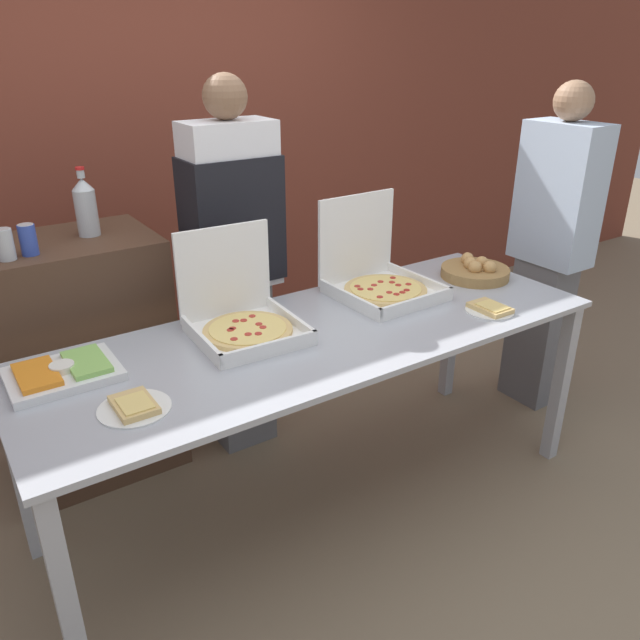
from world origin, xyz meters
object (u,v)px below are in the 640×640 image
object	(u,v)px
paper_plate_front_center	(134,406)
pizza_box_near_left	(378,277)
paper_plate_front_left	(490,309)
soda_bottle	(86,206)
pizza_box_far_left	(242,316)
veggie_tray	(63,372)
soda_can_colored	(28,240)
bread_basket	(475,271)
soda_can_silver	(5,244)
person_guest_cap	(550,247)
person_server_vest	(234,253)

from	to	relation	value
paper_plate_front_center	pizza_box_near_left	bearing A→B (deg)	15.68
paper_plate_front_left	soda_bottle	distance (m)	1.79
pizza_box_far_left	soda_bottle	bearing A→B (deg)	120.48
pizza_box_far_left	paper_plate_front_center	size ratio (longest dim) A/B	1.87
paper_plate_front_center	veggie_tray	size ratio (longest dim) A/B	0.64
paper_plate_front_center	soda_bottle	world-z (taller)	soda_bottle
soda_bottle	soda_can_colored	size ratio (longest dim) A/B	2.37
bread_basket	soda_can_silver	xyz separation A→B (m)	(-1.97, 0.61, 0.32)
soda_can_colored	paper_plate_front_left	bearing A→B (deg)	-30.51
pizza_box_far_left	pizza_box_near_left	world-z (taller)	pizza_box_near_left
pizza_box_near_left	bread_basket	distance (m)	0.54
bread_basket	person_guest_cap	xyz separation A→B (m)	(0.54, -0.02, 0.03)
paper_plate_front_center	soda_can_colored	distance (m)	0.94
paper_plate_front_center	person_guest_cap	bearing A→B (deg)	5.53
paper_plate_front_left	soda_can_silver	size ratio (longest dim) A/B	1.68
paper_plate_front_center	paper_plate_front_left	distance (m)	1.54
soda_can_silver	person_guest_cap	bearing A→B (deg)	-14.06
pizza_box_far_left	soda_can_silver	world-z (taller)	soda_can_silver
paper_plate_front_center	soda_can_silver	distance (m)	0.94
soda_can_colored	person_server_vest	bearing A→B (deg)	-5.96
veggie_tray	soda_can_colored	world-z (taller)	soda_can_colored
paper_plate_front_left	pizza_box_far_left	bearing A→B (deg)	157.84
bread_basket	person_server_vest	distance (m)	1.18
pizza_box_far_left	pizza_box_near_left	distance (m)	0.72
pizza_box_far_left	pizza_box_near_left	bearing A→B (deg)	6.01
pizza_box_near_left	paper_plate_front_left	size ratio (longest dim) A/B	2.19
pizza_box_far_left	soda_can_silver	distance (m)	0.94
pizza_box_near_left	person_server_vest	world-z (taller)	person_server_vest
paper_plate_front_left	person_server_vest	bearing A→B (deg)	131.94
bread_basket	soda_can_silver	size ratio (longest dim) A/B	2.67
pizza_box_near_left	person_server_vest	xyz separation A→B (m)	(-0.51, 0.43, 0.09)
soda_can_colored	pizza_box_far_left	bearing A→B (deg)	-41.06
pizza_box_far_left	person_server_vest	distance (m)	0.52
paper_plate_front_center	paper_plate_front_left	size ratio (longest dim) A/B	1.12
soda_can_silver	person_guest_cap	xyz separation A→B (m)	(2.51, -0.63, -0.29)
person_server_vest	person_guest_cap	size ratio (longest dim) A/B	1.03
veggie_tray	soda_bottle	world-z (taller)	soda_bottle
soda_can_silver	paper_plate_front_center	bearing A→B (deg)	-78.33
person_server_vest	person_guest_cap	world-z (taller)	person_server_vest
veggie_tray	soda_can_colored	bearing A→B (deg)	84.89
paper_plate_front_center	soda_can_silver	world-z (taller)	soda_can_silver
pizza_box_far_left	pizza_box_near_left	size ratio (longest dim) A/B	0.96
paper_plate_front_left	soda_can_silver	xyz separation A→B (m)	(-1.71, 0.94, 0.34)
paper_plate_front_center	soda_bottle	size ratio (longest dim) A/B	0.79
pizza_box_near_left	veggie_tray	size ratio (longest dim) A/B	1.24
soda_bottle	soda_can_silver	size ratio (longest dim) A/B	2.37
paper_plate_front_center	soda_can_silver	xyz separation A→B (m)	(-0.18, 0.85, 0.34)
pizza_box_far_left	veggie_tray	distance (m)	0.69
pizza_box_far_left	pizza_box_near_left	xyz separation A→B (m)	(0.72, 0.04, 0.00)
pizza_box_near_left	soda_can_colored	xyz separation A→B (m)	(-1.36, 0.52, 0.28)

